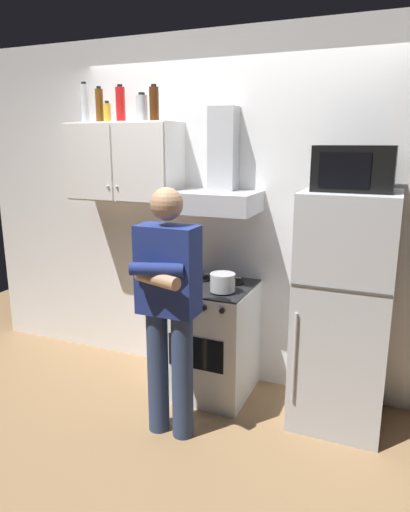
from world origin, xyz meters
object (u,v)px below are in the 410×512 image
bottle_spice_jar (107,112)px  bottle_canister_steel (142,108)px  bottle_soda_red (121,104)px  range_hood (219,185)px  cooking_pot (223,282)px  bottle_beer_brown (99,105)px  bottle_vodka_clear (85,103)px  stove_oven (212,339)px  microwave (354,168)px  bottle_rum_dark (154,104)px  refrigerator (343,311)px  upper_cabinet (124,162)px  person_standing (168,305)px

bottle_spice_jar → bottle_canister_steel: (0.29, 0.05, 0.03)m
bottle_soda_red → range_hood: bearing=-2.8°
range_hood → cooking_pot: bearing=-62.1°
bottle_beer_brown → bottle_canister_steel: bearing=4.8°
bottle_spice_jar → bottle_vodka_clear: (-0.21, 0.01, 0.07)m
stove_oven → bottle_beer_brown: bearing=172.4°
microwave → bottle_rum_dark: (-1.48, 0.12, 0.44)m
stove_oven → refrigerator: 1.02m
upper_cabinet → stove_oven: size_ratio=1.03×
bottle_soda_red → bottle_canister_steel: bottle_soda_red is taller
microwave → bottle_beer_brown: (-1.96, 0.12, 0.44)m
upper_cabinet → bottle_canister_steel: bearing=15.2°
person_standing → bottle_spice_jar: 1.67m
bottle_spice_jar → range_hood: bearing=0.4°
upper_cabinet → bottle_soda_red: (-0.04, 0.04, 0.43)m
refrigerator → bottle_spice_jar: 2.31m
stove_oven → bottle_rum_dark: size_ratio=3.30×
bottle_spice_jar → bottle_soda_red: 0.12m
bottle_canister_steel → bottle_soda_red: bearing=179.5°
person_standing → bottle_canister_steel: 1.59m
stove_oven → bottle_canister_steel: size_ratio=4.09×
range_hood → bottle_soda_red: bearing=177.2°
bottle_rum_dark → bottle_vodka_clear: bottle_vodka_clear is taller
refrigerator → bottle_beer_brown: size_ratio=5.91×
refrigerator → range_hood: bearing=172.5°
person_standing → bottle_vodka_clear: (-1.10, 0.73, 1.30)m
bottle_soda_red → bottle_canister_steel: 0.19m
bottle_vodka_clear → bottle_canister_steel: bearing=4.5°
stove_oven → refrigerator: bearing=0.0°
microwave → person_standing: (-1.00, -0.62, -0.84)m
microwave → person_standing: size_ratio=0.29×
stove_oven → range_hood: 1.17m
microwave → bottle_beer_brown: bearing=176.6°
refrigerator → bottle_canister_steel: bearing=174.1°
bottle_spice_jar → bottle_beer_brown: bearing=168.7°
microwave → bottle_spice_jar: (-1.88, 0.10, 0.38)m
bottle_soda_red → bottle_canister_steel: bearing=-0.5°
bottle_canister_steel → bottle_vodka_clear: size_ratio=0.69×
range_hood → microwave: size_ratio=1.56×
bottle_spice_jar → bottle_beer_brown: bottle_beer_brown is taller
bottle_spice_jar → bottle_rum_dark: (0.41, 0.02, 0.05)m
range_hood → refrigerator: bearing=-7.5°
bottle_spice_jar → bottle_canister_steel: bottle_canister_steel is taller
refrigerator → bottle_rum_dark: (-1.48, 0.14, 1.38)m
upper_cabinet → bottle_vodka_clear: 0.57m
upper_cabinet → bottle_canister_steel: 0.43m
upper_cabinet → cooking_pot: (0.93, -0.24, -0.81)m
person_standing → cooking_pot: bearing=69.7°
microwave → bottle_canister_steel: 1.66m
range_hood → bottle_soda_red: size_ratio=2.68×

